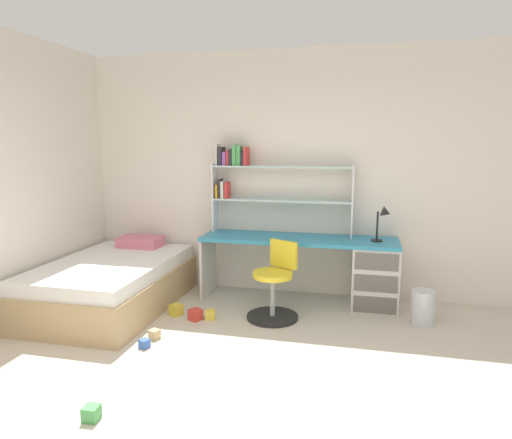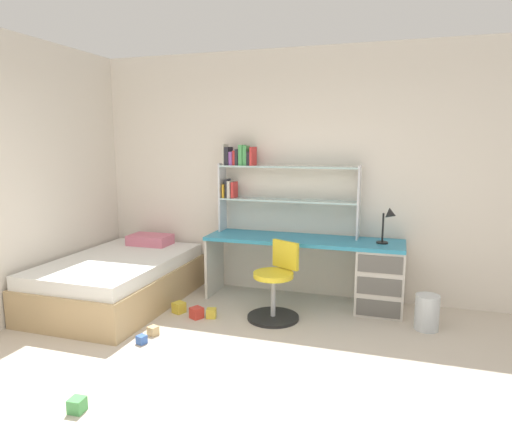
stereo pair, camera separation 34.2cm
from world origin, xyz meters
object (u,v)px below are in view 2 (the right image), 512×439
object	(u,v)px
bed_platform	(119,280)
toy_block_natural_2	(153,331)
toy_block_blue_3	(142,340)
toy_block_yellow_5	(179,308)
waste_bin	(427,312)
toy_block_green_4	(77,405)
toy_block_red_0	(197,313)
swivel_chair	(275,289)
bookshelf_hutch	(267,179)
desk_lamp	(389,220)
desk	(356,270)
toy_block_yellow_1	(211,313)

from	to	relation	value
bed_platform	toy_block_natural_2	world-z (taller)	bed_platform
toy_block_blue_3	toy_block_yellow_5	distance (m)	0.76
waste_bin	toy_block_yellow_5	size ratio (longest dim) A/B	3.04
bed_platform	toy_block_green_4	world-z (taller)	bed_platform
toy_block_red_0	toy_block_yellow_5	xyz separation A→B (m)	(-0.24, 0.08, 0.00)
swivel_chair	toy_block_green_4	xyz separation A→B (m)	(-0.81, -1.96, -0.25)
bookshelf_hutch	desk_lamp	size ratio (longest dim) A/B	4.15
bed_platform	bookshelf_hutch	bearing A→B (deg)	29.05
waste_bin	toy_block_green_4	bearing A→B (deg)	-136.72
bed_platform	waste_bin	distance (m)	3.21
desk	toy_block_yellow_5	world-z (taller)	desk
toy_block_yellow_5	bookshelf_hutch	bearing A→B (deg)	51.64
swivel_chair	bed_platform	distance (m)	1.76
toy_block_blue_3	toy_block_yellow_5	xyz separation A→B (m)	(-0.03, 0.76, 0.02)
desk	waste_bin	world-z (taller)	desk
swivel_chair	toy_block_natural_2	bearing A→B (deg)	-142.30
toy_block_blue_3	desk_lamp	bearing A→B (deg)	35.62
bed_platform	waste_bin	bearing A→B (deg)	4.72
desk_lamp	toy_block_yellow_5	size ratio (longest dim) A/B	3.46
toy_block_green_4	bed_platform	bearing A→B (deg)	116.87
toy_block_yellow_1	toy_block_yellow_5	bearing A→B (deg)	176.19
toy_block_natural_2	toy_block_green_4	distance (m)	1.23
swivel_chair	bed_platform	xyz separation A→B (m)	(-1.76, -0.10, -0.04)
bookshelf_hutch	toy_block_yellow_5	bearing A→B (deg)	-128.36
desk	bookshelf_hutch	xyz separation A→B (m)	(-1.04, 0.17, 0.93)
desk_lamp	bookshelf_hutch	bearing A→B (deg)	171.73
bed_platform	toy_block_yellow_1	xyz separation A→B (m)	(1.14, -0.09, -0.21)
toy_block_yellow_1	desk	bearing A→B (deg)	28.53
desk_lamp	toy_block_natural_2	size ratio (longest dim) A/B	4.63
bookshelf_hutch	toy_block_green_4	xyz separation A→B (m)	(-0.51, -2.67, -1.29)
swivel_chair	toy_block_red_0	size ratio (longest dim) A/B	6.98
bed_platform	waste_bin	xyz separation A→B (m)	(3.20, 0.26, -0.09)
waste_bin	toy_block_yellow_1	distance (m)	2.09
desk	toy_block_yellow_1	distance (m)	1.59
swivel_chair	toy_block_green_4	distance (m)	2.14
waste_bin	toy_block_blue_3	bearing A→B (deg)	-155.51
desk	waste_bin	size ratio (longest dim) A/B	6.34
toy_block_red_0	bed_platform	bearing A→B (deg)	171.64
toy_block_yellow_1	toy_block_green_4	bearing A→B (deg)	-96.33
swivel_chair	toy_block_green_4	bearing A→B (deg)	-112.53
swivel_chair	waste_bin	size ratio (longest dim) A/B	2.29
swivel_chair	desk_lamp	bearing A→B (deg)	25.97
bed_platform	toy_block_green_4	bearing A→B (deg)	-63.13
toy_block_blue_3	toy_block_natural_2	bearing A→B (deg)	89.05
bookshelf_hutch	toy_block_red_0	size ratio (longest dim) A/B	14.40
bookshelf_hutch	toy_block_yellow_1	size ratio (longest dim) A/B	16.85
bed_platform	toy_block_yellow_1	distance (m)	1.16
bookshelf_hutch	waste_bin	distance (m)	2.17
toy_block_green_4	toy_block_red_0	bearing A→B (deg)	88.05
toy_block_yellow_1	toy_block_red_0	bearing A→B (deg)	-158.65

